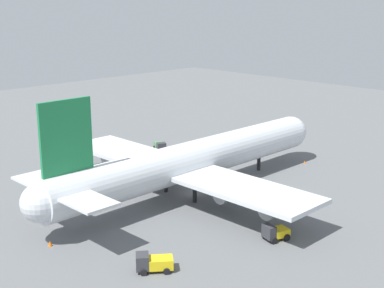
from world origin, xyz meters
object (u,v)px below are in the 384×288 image
Objects in this scene: pushback_tractor at (153,262)px; safety_cone_tail at (50,243)px; cargo_airplane at (191,161)px; fuel_truck at (275,232)px; safety_cone_nose at (305,162)px; maintenance_van at (160,146)px.

pushback_tractor reaches higher than safety_cone_tail.
pushback_tractor is (-23.37, -16.81, -4.77)m from cargo_airplane.
fuel_truck is 38.82m from safety_cone_nose.
safety_cone_nose is 58.14m from safety_cone_tail.
safety_cone_tail is (-43.56, -26.33, -0.63)m from maintenance_van.
cargo_airplane is 23.10m from fuel_truck.
maintenance_van reaches higher than safety_cone_nose.
fuel_truck is 0.88× the size of maintenance_van.
maintenance_van is at bearing 116.75° from safety_cone_nose.
maintenance_van is 5.62× the size of safety_cone_tail.
safety_cone_nose is at bearing -63.25° from maintenance_van.
fuel_truck is 6.11× the size of safety_cone_nose.
safety_cone_nose is (34.35, 18.07, -0.81)m from fuel_truck.
fuel_truck is at bearing -40.88° from safety_cone_tail.
pushback_tractor is 1.08× the size of maintenance_van.
safety_cone_tail is (-58.08, 2.48, 0.08)m from safety_cone_nose.
cargo_airplane is at bearing -120.58° from maintenance_van.
safety_cone_tail is at bearing -148.85° from maintenance_van.
pushback_tractor is 56.44m from maintenance_van.
cargo_airplane reaches higher than safety_cone_nose.
maintenance_van is at bearing 47.60° from pushback_tractor.
cargo_airplane is 97.26× the size of safety_cone_nose.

